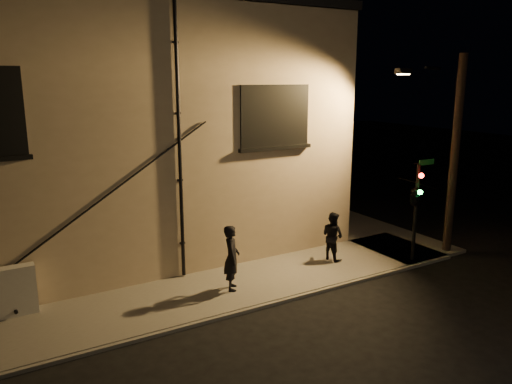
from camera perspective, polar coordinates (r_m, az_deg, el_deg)
ground at (r=14.54m, az=3.07°, el=-12.40°), size 90.00×90.00×0.00m
sidewalk at (r=18.57m, az=-1.29°, el=-6.43°), size 21.00×16.00×0.12m
building at (r=20.45m, az=-18.36°, el=7.20°), size 16.20×12.23×8.80m
pedestrian_a at (r=14.68m, az=-2.80°, el=-7.50°), size 0.73×0.84×1.95m
pedestrian_b at (r=17.26m, az=8.74°, el=-4.98°), size 0.76×0.91×1.67m
traffic_signal at (r=17.24m, az=17.75°, el=-0.35°), size 1.30×2.03×3.45m
streetlamp_pole at (r=18.65m, az=21.45°, el=4.41°), size 2.02×1.39×7.02m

